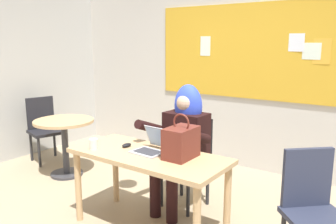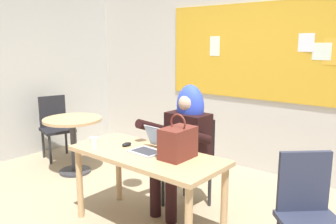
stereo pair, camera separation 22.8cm
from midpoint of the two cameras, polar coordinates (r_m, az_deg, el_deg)
The scene contains 11 objects.
wall_back_bulletin at distance 4.67m, azimuth 14.98°, elevation 8.46°, with size 5.66×2.24×2.90m.
desk_main at distance 3.08m, azimuth -1.41°, elevation -8.47°, with size 1.42×0.63×0.72m.
chair_at_desk at distance 3.62m, azimuth 5.74°, elevation -7.32°, with size 0.45×0.45×0.91m.
person_costumed at distance 3.45m, azimuth 4.50°, elevation -4.19°, with size 0.60×0.62×1.26m.
laptop at distance 3.08m, azimuth -0.74°, elevation -5.60°, with size 0.29×0.32×0.21m.
computer_mouse at distance 3.25m, azimuth -4.78°, elevation -5.30°, with size 0.06×0.10×0.03m, color black.
handbag at distance 2.89m, azimuth 3.91°, elevation -5.02°, with size 0.20×0.30×0.38m.
coffee_mug at distance 3.24m, azimuth -10.05°, elevation -4.95°, with size 0.08×0.08×0.10m, color silver.
side_table_round at distance 4.58m, azimuth -13.90°, elevation -3.34°, with size 0.73×0.73×0.72m.
chair_spare_by_window at distance 5.28m, azimuth -16.77°, elevation -1.85°, with size 0.52×0.52×0.90m.
chair_extra_corner at distance 2.77m, azimuth 24.34°, elevation -14.47°, with size 0.59×0.59×0.91m.
Camera 2 is at (2.01, -2.13, 1.67)m, focal length 37.26 mm.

